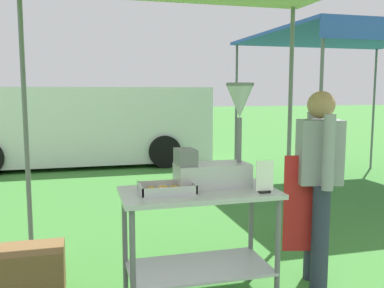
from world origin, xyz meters
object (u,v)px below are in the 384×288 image
at_px(van_white, 80,124).
at_px(neighbour_tent, 359,39).
at_px(supply_crate, 32,272).
at_px(menu_sign, 265,179).
at_px(vendor, 318,178).
at_px(donut_tray, 167,190).
at_px(donut_cart, 199,221).
at_px(donut_fryer, 217,154).

relative_size(van_white, neighbour_tent, 1.74).
bearing_deg(neighbour_tent, supply_crate, -151.26).
xyz_separation_m(menu_sign, vendor, (0.58, 0.25, -0.07)).
bearing_deg(donut_tray, donut_cart, 7.88).
height_order(supply_crate, neighbour_tent, neighbour_tent).
bearing_deg(van_white, vendor, -74.26).
height_order(van_white, neighbour_tent, neighbour_tent).
bearing_deg(donut_fryer, supply_crate, 166.88).
xyz_separation_m(donut_cart, van_white, (-0.85, 6.69, 0.24)).
xyz_separation_m(menu_sign, van_white, (-1.29, 6.88, -0.10)).
xyz_separation_m(donut_tray, vendor, (1.27, 0.09, 0.00)).
xyz_separation_m(supply_crate, neighbour_tent, (4.76, 2.61, 2.23)).
bearing_deg(donut_fryer, donut_cart, -152.02).
bearing_deg(vendor, donut_cart, -177.16).
bearing_deg(donut_cart, donut_fryer, 27.98).
xyz_separation_m(donut_tray, van_white, (-0.60, 6.72, -0.02)).
height_order(vendor, van_white, van_white).
bearing_deg(van_white, donut_fryer, -81.23).
height_order(donut_fryer, neighbour_tent, neighbour_tent).
relative_size(donut_cart, vendor, 0.72).
distance_m(donut_cart, donut_fryer, 0.52).
bearing_deg(donut_tray, supply_crate, 155.47).
bearing_deg(neighbour_tent, donut_fryer, -138.73).
distance_m(supply_crate, neighbour_tent, 5.87).
bearing_deg(menu_sign, van_white, 100.58).
xyz_separation_m(vendor, van_white, (-1.87, 6.63, -0.02)).
xyz_separation_m(donut_cart, menu_sign, (0.44, -0.20, 0.34)).
bearing_deg(vendor, menu_sign, -156.98).
distance_m(donut_tray, donut_fryer, 0.49).
xyz_separation_m(donut_tray, donut_fryer, (0.42, 0.12, 0.23)).
bearing_deg(van_white, donut_tray, -84.90).
bearing_deg(supply_crate, neighbour_tent, 28.74).
relative_size(donut_fryer, neighbour_tent, 0.25).
bearing_deg(supply_crate, vendor, -9.25).
height_order(donut_tray, donut_fryer, donut_fryer).
height_order(vendor, neighbour_tent, neighbour_tent).
relative_size(donut_cart, supply_crate, 2.34).
bearing_deg(donut_cart, neighbour_tent, 40.72).
relative_size(donut_fryer, menu_sign, 3.38).
bearing_deg(donut_fryer, van_white, 98.77).
height_order(donut_fryer, vendor, donut_fryer).
distance_m(donut_tray, vendor, 1.27).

